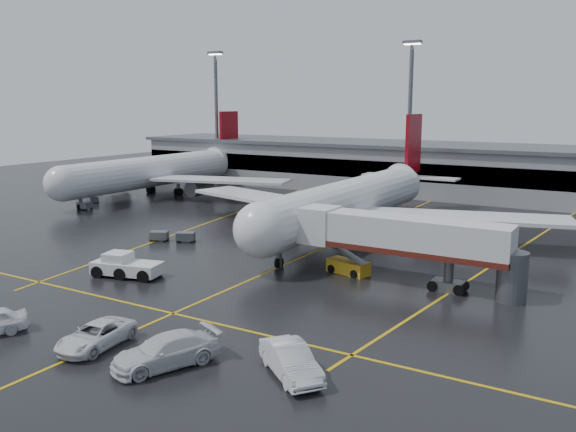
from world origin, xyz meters
The scene contains 21 objects.
ground centered at (0.00, 0.00, 0.00)m, with size 220.00×220.00×0.00m, color black.
apron_line_centre centered at (0.00, 0.00, 0.01)m, with size 0.25×90.00×0.02m, color gold.
apron_line_stop centered at (0.00, -22.00, 0.01)m, with size 60.00×0.25×0.02m, color gold.
apron_line_left centered at (-20.00, 10.00, 0.01)m, with size 0.25×70.00×0.02m, color gold.
apron_line_right centered at (18.00, 10.00, 0.01)m, with size 0.25×70.00×0.02m, color gold.
terminal centered at (0.00, 47.93, 4.32)m, with size 122.00×19.00×8.60m.
light_mast_left centered at (-45.00, 42.00, 14.47)m, with size 3.00×1.20×25.45m.
light_mast_mid centered at (-5.00, 42.00, 14.47)m, with size 3.00×1.20×25.45m.
main_airliner centered at (0.00, 9.70, 4.21)m, with size 48.80×45.60×14.10m.
second_airliner centered at (-42.00, 21.70, 4.21)m, with size 48.80×45.60×14.10m.
jet_bridge centered at (11.87, -6.00, 3.93)m, with size 19.90×3.40×6.05m.
pushback_tractor centered at (-10.35, -16.72, 0.90)m, with size 6.71×4.01×2.25m.
belt_loader centered at (6.56, -5.47, 0.62)m, with size 4.26×2.62×2.52m.
service_van_a centered at (0.01, -29.28, 0.79)m, with size 2.63×5.69×1.58m, color white.
service_van_b centered at (5.76, -29.10, 0.95)m, with size 2.65×6.52×1.89m, color silver.
service_van_c centered at (12.82, -26.38, 0.94)m, with size 1.98×5.68×1.87m, color silver.
baggage_cart_a centered at (-14.74, -3.30, 0.63)m, with size 2.38×2.09×1.12m.
baggage_cart_b centered at (-17.67, -4.48, 0.63)m, with size 2.37×2.05×1.12m.
baggage_cart_c centered at (-12.23, 5.08, 0.63)m, with size 2.24×1.71×1.12m.
baggage_cart_d centered at (-45.12, 9.94, 0.63)m, with size 2.36×2.01×1.12m.
baggage_cart_e centered at (-41.53, 5.28, 0.63)m, with size 2.10×1.46×1.12m.
Camera 1 is at (29.23, -54.02, 15.40)m, focal length 37.34 mm.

